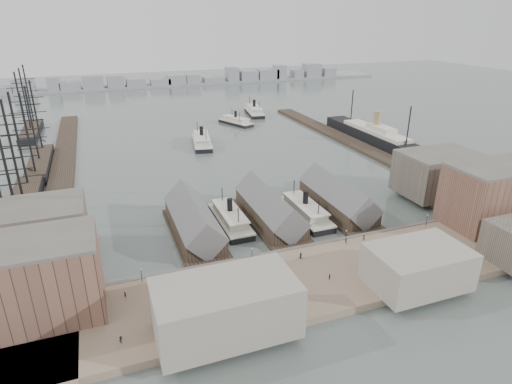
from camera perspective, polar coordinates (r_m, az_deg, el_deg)
name	(u,v)px	position (r m, az deg, el deg)	size (l,w,h in m)	color
ground	(290,245)	(132.23, 4.59, -7.09)	(900.00, 900.00, 0.00)	#4D5955
quay	(322,277)	(116.67, 8.80, -11.17)	(180.00, 30.00, 2.00)	#856F5A
seawall	(298,250)	(127.62, 5.60, -7.72)	(180.00, 1.20, 2.30)	#59544C
west_wharf	(63,167)	(214.30, -24.34, 3.00)	(10.00, 220.00, 1.60)	#2D231C
east_wharf	(351,142)	(240.83, 12.56, 6.50)	(10.00, 180.00, 1.60)	#2D231C
ferry_shed_west	(194,222)	(136.97, -8.31, -3.97)	(14.00, 42.00, 12.60)	#2D231C
ferry_shed_center	(270,210)	(143.81, 1.83, -2.38)	(14.00, 42.00, 12.60)	#2D231C
ferry_shed_east	(337,199)	(154.78, 10.78, -0.92)	(14.00, 42.00, 12.60)	#2D231C
warehouse_west_front	(24,283)	(108.32, -28.53, -10.59)	(32.00, 18.00, 18.00)	brown
warehouse_west_back	(38,231)	(135.46, -27.03, -4.64)	(26.00, 20.00, 14.00)	#60564C
warehouse_east_front	(494,196)	(157.24, 29.13, -0.42)	(30.00, 18.00, 19.00)	brown
warehouse_east_back	(437,174)	(176.31, 23.04, 2.27)	(28.00, 20.00, 15.00)	#60564C
street_bldg_center	(417,267)	(115.82, 20.73, -9.28)	(24.00, 16.00, 10.00)	gray
street_bldg_west	(226,308)	(93.82, -4.04, -15.13)	(30.00, 16.00, 12.00)	gray
lamp_post_far_w	(141,273)	(114.11, -15.07, -10.37)	(0.44, 0.44, 3.92)	black
lamp_post_near_w	(252,252)	(119.24, -0.53, -7.96)	(0.44, 0.44, 3.92)	black
lamp_post_near_e	(346,234)	(131.21, 11.94, -5.46)	(0.44, 0.44, 3.92)	black
lamp_post_far_e	(427,218)	(148.36, 21.84, -3.26)	(0.44, 0.44, 3.92)	black
far_shore	(145,83)	(444.58, -14.56, 13.95)	(500.00, 40.00, 15.72)	gray
ferry_docked_west	(230,218)	(143.55, -3.47, -3.48)	(8.35, 27.82, 9.94)	black
ferry_docked_east	(305,211)	(149.23, 6.55, -2.50)	(8.69, 28.98, 10.35)	black
ferry_open_near	(202,141)	(233.42, -7.22, 6.81)	(14.17, 31.73, 10.94)	black
ferry_open_mid	(236,121)	(277.87, -2.73, 9.42)	(17.46, 26.78, 9.23)	black
ferry_open_far	(254,111)	(306.36, -0.24, 10.76)	(13.92, 31.91, 11.02)	black
sailing_ship_near	(21,209)	(169.15, -28.85, -2.03)	(9.63, 66.31, 39.57)	black
sailing_ship_mid	(40,162)	(221.21, -26.87, 3.64)	(9.00, 51.97, 36.98)	black
sailing_ship_far	(31,130)	(284.75, -27.79, 7.29)	(9.25, 51.39, 38.03)	black
ocean_steamer	(376,136)	(246.18, 15.65, 7.25)	(11.84, 86.51, 17.30)	black
tram	(471,224)	(152.04, 26.69, -3.86)	(3.71, 10.16, 3.53)	black
horse_cart_left	(167,284)	(111.94, -11.79, -11.93)	(4.76, 2.51, 1.46)	black
horse_cart_center	(255,286)	(109.07, -0.11, -12.37)	(4.93, 1.73, 1.59)	black
horse_cart_right	(402,264)	(124.09, 18.88, -9.03)	(4.76, 2.34, 1.54)	black
pedestrian_0	(125,295)	(110.61, -17.05, -12.96)	(0.60, 0.44, 1.63)	black
pedestrian_1	(180,295)	(107.40, -10.04, -13.35)	(0.86, 0.67, 1.77)	black
pedestrian_2	(240,273)	(113.87, -2.11, -10.70)	(1.09, 0.63, 1.69)	black
pedestrian_3	(274,289)	(108.12, 2.39, -12.75)	(0.94, 0.39, 1.61)	black
pedestrian_4	(301,256)	(121.62, 5.99, -8.43)	(0.88, 0.57, 1.80)	black
pedestrian_5	(330,277)	(113.90, 9.79, -11.07)	(0.59, 0.43, 1.61)	black
pedestrian_6	(364,238)	(134.24, 14.16, -5.90)	(0.81, 0.63, 1.67)	black
pedestrian_7	(405,263)	(124.75, 19.22, -8.87)	(1.09, 0.63, 1.69)	black
pedestrian_8	(423,233)	(142.61, 21.42, -5.06)	(1.07, 0.44, 1.82)	black
pedestrian_9	(510,241)	(148.64, 30.74, -5.69)	(0.87, 0.57, 1.78)	black
pedestrian_10	(346,241)	(130.81, 11.93, -6.45)	(0.65, 0.47, 1.78)	black
pedestrian_11	(121,340)	(98.05, -17.56, -18.26)	(1.08, 0.62, 1.67)	black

